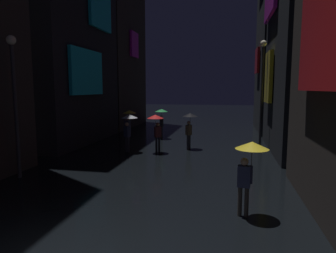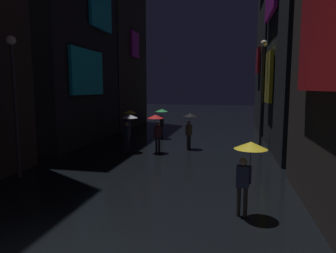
% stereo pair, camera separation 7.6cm
% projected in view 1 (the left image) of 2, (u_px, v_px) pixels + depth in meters
% --- Properties ---
extents(building_right_mid, '(4.25, 7.76, 12.01)m').
position_uv_depth(building_right_mid, '(314.00, 42.00, 15.96)').
color(building_right_mid, black).
rests_on(building_right_mid, ground).
extents(pedestrian_foreground_left_clear, '(0.90, 0.90, 2.12)m').
position_uv_depth(pedestrian_foreground_left_clear, '(129.00, 122.00, 16.57)').
color(pedestrian_foreground_left_clear, '#2D2D38').
rests_on(pedestrian_foreground_left_clear, ground).
extents(pedestrian_near_crossing_yellow, '(0.90, 0.90, 2.12)m').
position_uv_depth(pedestrian_near_crossing_yellow, '(129.00, 117.00, 19.75)').
color(pedestrian_near_crossing_yellow, '#38332D').
rests_on(pedestrian_near_crossing_yellow, ground).
extents(pedestrian_midstreet_left_green, '(0.90, 0.90, 2.12)m').
position_uv_depth(pedestrian_midstreet_left_green, '(161.00, 115.00, 20.99)').
color(pedestrian_midstreet_left_green, black).
rests_on(pedestrian_midstreet_left_green, ground).
extents(pedestrian_foreground_right_yellow, '(0.90, 0.90, 2.12)m').
position_uv_depth(pedestrian_foreground_right_yellow, '(249.00, 158.00, 8.13)').
color(pedestrian_foreground_right_yellow, '#38332D').
rests_on(pedestrian_foreground_right_yellow, ground).
extents(pedestrian_far_right_black, '(0.90, 0.90, 2.12)m').
position_uv_depth(pedestrian_far_right_black, '(190.00, 121.00, 17.38)').
color(pedestrian_far_right_black, '#2D2D38').
rests_on(pedestrian_far_right_black, ground).
extents(pedestrian_midstreet_centre_red, '(0.90, 0.90, 2.12)m').
position_uv_depth(pedestrian_midstreet_centre_red, '(156.00, 123.00, 16.42)').
color(pedestrian_midstreet_centre_red, black).
rests_on(pedestrian_midstreet_centre_red, ground).
extents(streetlamp_right_far, '(0.36, 0.36, 6.29)m').
position_uv_depth(streetlamp_right_far, '(262.00, 83.00, 17.41)').
color(streetlamp_right_far, '#2D2D33').
rests_on(streetlamp_right_far, ground).
extents(streetlamp_left_near, '(0.36, 0.36, 5.54)m').
position_uv_depth(streetlamp_left_near, '(14.00, 91.00, 11.54)').
color(streetlamp_left_near, '#2D2D33').
rests_on(streetlamp_left_near, ground).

